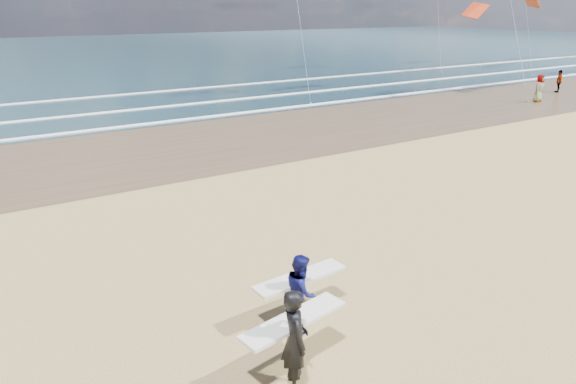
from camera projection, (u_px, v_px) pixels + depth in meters
wet_sand_strip at (413, 110)px, 33.82m from camera, size 220.00×12.00×0.01m
ocean at (154, 51)px, 76.98m from camera, size 220.00×100.00×0.02m
foam_breakers at (324, 89)px, 41.88m from camera, size 220.00×11.70×0.05m
surfer_near at (295, 338)px, 8.99m from camera, size 2.26×1.21×1.96m
surfer_far at (301, 290)px, 10.79m from camera, size 2.23×1.21×1.67m
beachgoer_0 at (539, 88)px, 36.24m from camera, size 1.06×0.81×1.94m
beachgoer_1 at (559, 81)px, 40.30m from camera, size 1.11×0.80×1.75m
kite_0 at (512, 10)px, 36.85m from camera, size 7.52×4.93×10.10m
kite_1 at (300, 20)px, 36.24m from camera, size 5.37×4.69×10.22m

